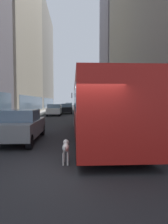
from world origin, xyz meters
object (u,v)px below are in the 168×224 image
car_yellow_taxi (79,106)px  car_silver_sedan (69,106)px  car_white_van (54,110)px  dalmatian_dog (66,148)px  car_grey_wagon (21,125)px  transit_bus (98,106)px  pedestrian_with_handbag (149,114)px  box_truck (90,103)px  car_black_suv (67,108)px

car_yellow_taxi → car_silver_sedan: size_ratio=1.04×
car_white_van → car_yellow_taxi: bearing=77.1°
car_yellow_taxi → dalmatian_dog: car_yellow_taxi is taller
car_grey_wagon → car_white_van: bearing=90.0°
transit_bus → car_white_van: bearing=103.0°
dalmatian_dog → pedestrian_with_handbag: bearing=55.1°
car_silver_sedan → transit_bus: bearing=-86.6°
car_yellow_taxi → car_silver_sedan: 6.48m
box_truck → dalmatian_dog: (-3.21, -28.96, -1.15)m
car_grey_wagon → car_black_suv: same height
box_truck → car_black_suv: bearing=-150.2°
pedestrian_with_handbag → dalmatian_dog: bearing=-124.9°
car_yellow_taxi → transit_bus: bearing=-90.0°
pedestrian_with_handbag → car_silver_sedan: bearing=101.0°
car_silver_sedan → car_black_suv: (-0.00, -18.73, 0.00)m
car_white_van → pedestrian_with_handbag: 15.51m
car_silver_sedan → car_black_suv: size_ratio=0.90×
car_silver_sedan → car_black_suv: same height
transit_bus → dalmatian_dog: bearing=-109.7°
transit_bus → car_grey_wagon: 4.19m
box_truck → pedestrian_with_handbag: bearing=-81.3°
car_grey_wagon → pedestrian_with_handbag: size_ratio=2.57×
transit_bus → box_truck: bearing=86.3°
box_truck → car_white_van: bearing=-128.2°
transit_bus → box_truck: same height
car_yellow_taxi → pedestrian_with_handbag: pedestrian_with_handbag is taller
car_yellow_taxi → car_grey_wagon: bearing=-96.4°
car_yellow_taxi → dalmatian_dog: bearing=-92.3°
car_white_van → box_truck: size_ratio=0.54×
car_grey_wagon → car_silver_sedan: same height
transit_bus → pedestrian_with_handbag: 6.51m
car_yellow_taxi → pedestrian_with_handbag: 30.76m
transit_bus → car_black_suv: (-2.40, 22.17, -0.95)m
car_yellow_taxi → car_silver_sedan: same height
car_white_van → pedestrian_with_handbag: (8.65, -12.87, 0.19)m
car_white_van → box_truck: (5.60, 7.11, 0.85)m
car_yellow_taxi → car_black_suv: (-2.40, -12.71, 0.00)m
transit_bus → car_grey_wagon: bearing=-168.5°
car_white_van → car_black_suv: same height
car_silver_sedan → dalmatian_dog: (0.79, -45.40, -0.31)m
car_silver_sedan → dalmatian_dog: 45.41m
dalmatian_dog → car_silver_sedan: bearing=91.0°
car_black_suv → box_truck: bearing=29.8°
car_yellow_taxi → car_grey_wagon: (-4.00, -35.70, 0.00)m
car_yellow_taxi → car_silver_sedan: (-2.40, 6.02, -0.00)m
car_yellow_taxi → box_truck: 10.58m
transit_bus → car_white_van: (-4.00, 17.36, -0.96)m
car_white_van → car_grey_wagon: same height
car_white_van → car_grey_wagon: bearing=-90.0°
dalmatian_dog → pedestrian_with_handbag: pedestrian_with_handbag is taller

